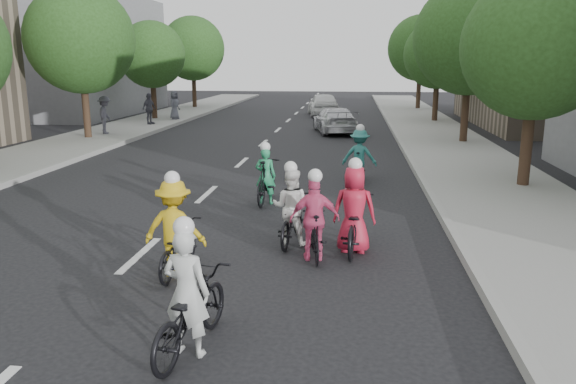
% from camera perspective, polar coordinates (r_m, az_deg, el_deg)
% --- Properties ---
extents(ground, '(120.00, 120.00, 0.00)m').
position_cam_1_polar(ground, '(11.01, -14.85, -6.21)').
color(ground, black).
rests_on(ground, ground).
extents(sidewalk_left, '(4.00, 80.00, 0.15)m').
position_cam_1_polar(sidewalk_left, '(23.24, -24.49, 3.31)').
color(sidewalk_left, gray).
rests_on(sidewalk_left, ground).
extents(curb_left, '(0.18, 80.00, 0.18)m').
position_cam_1_polar(curb_left, '(22.30, -20.19, 3.36)').
color(curb_left, '#999993').
rests_on(curb_left, ground).
extents(sidewalk_right, '(4.00, 80.00, 0.15)m').
position_cam_1_polar(sidewalk_right, '(20.37, 17.97, 2.62)').
color(sidewalk_right, gray).
rests_on(sidewalk_right, ground).
extents(curb_right, '(0.18, 80.00, 0.18)m').
position_cam_1_polar(curb_right, '(20.07, 12.50, 2.85)').
color(curb_right, '#999993').
rests_on(curb_right, ground).
extents(bldg_sw, '(10.00, 14.00, 8.00)m').
position_cam_1_polar(bldg_sw, '(42.60, -21.96, 12.79)').
color(bldg_sw, slate).
rests_on(bldg_sw, ground).
extents(bldg_se, '(10.00, 14.00, 8.00)m').
position_cam_1_polar(bldg_se, '(35.75, 26.92, 12.44)').
color(bldg_se, gray).
rests_on(bldg_se, ground).
extents(tree_l_3, '(4.80, 4.80, 6.93)m').
position_cam_1_polar(tree_l_3, '(27.48, -20.34, 14.33)').
color(tree_l_3, black).
rests_on(tree_l_3, ground).
extents(tree_l_4, '(4.00, 4.00, 5.97)m').
position_cam_1_polar(tree_l_4, '(35.77, -13.69, 13.40)').
color(tree_l_4, black).
rests_on(tree_l_4, ground).
extents(tree_l_5, '(4.80, 4.80, 6.93)m').
position_cam_1_polar(tree_l_5, '(44.35, -9.66, 14.17)').
color(tree_l_5, black).
rests_on(tree_l_5, ground).
extents(tree_r_0, '(4.00, 4.00, 5.97)m').
position_cam_1_polar(tree_r_0, '(16.97, 23.89, 13.40)').
color(tree_r_0, black).
rests_on(tree_r_0, ground).
extents(tree_r_1, '(4.80, 4.80, 6.93)m').
position_cam_1_polar(tree_r_1, '(25.73, 18.03, 14.63)').
color(tree_r_1, black).
rests_on(tree_r_1, ground).
extents(tree_r_2, '(4.00, 4.00, 5.97)m').
position_cam_1_polar(tree_r_2, '(34.60, 15.02, 13.35)').
color(tree_r_2, black).
rests_on(tree_r_2, ground).
extents(tree_r_3, '(4.80, 4.80, 6.93)m').
position_cam_1_polar(tree_r_3, '(43.53, 13.34, 14.04)').
color(tree_r_3, black).
rests_on(tree_r_3, ground).
extents(cyclist_0, '(0.68, 1.93, 1.59)m').
position_cam_1_polar(cyclist_0, '(14.39, -2.24, 1.27)').
color(cyclist_0, black).
rests_on(cyclist_0, ground).
extents(cyclist_1, '(0.80, 1.84, 1.68)m').
position_cam_1_polar(cyclist_1, '(11.19, 0.30, -2.27)').
color(cyclist_1, black).
rests_on(cyclist_1, ground).
extents(cyclist_2, '(0.96, 1.53, 1.70)m').
position_cam_1_polar(cyclist_2, '(10.27, 2.74, -3.51)').
color(cyclist_2, black).
rests_on(cyclist_2, ground).
extents(cyclist_3, '(1.10, 1.72, 1.81)m').
position_cam_1_polar(cyclist_3, '(9.72, -11.34, -4.47)').
color(cyclist_3, black).
rests_on(cyclist_3, ground).
extents(cyclist_4, '(0.86, 1.99, 1.83)m').
position_cam_1_polar(cyclist_4, '(10.79, 6.70, -2.70)').
color(cyclist_4, black).
rests_on(cyclist_4, ground).
extents(cyclist_5, '(1.01, 2.01, 1.78)m').
position_cam_1_polar(cyclist_5, '(7.21, -10.01, -11.45)').
color(cyclist_5, black).
rests_on(cyclist_5, ground).
extents(cyclist_6, '(1.12, 1.64, 1.76)m').
position_cam_1_polar(cyclist_6, '(17.00, 7.26, 3.27)').
color(cyclist_6, black).
rests_on(cyclist_6, ground).
extents(follow_car_lead, '(2.69, 4.73, 1.29)m').
position_cam_1_polar(follow_car_lead, '(28.91, 4.76, 7.29)').
color(follow_car_lead, silver).
rests_on(follow_car_lead, ground).
extents(follow_car_trail, '(2.45, 4.76, 1.55)m').
position_cam_1_polar(follow_car_trail, '(38.09, 3.60, 8.90)').
color(follow_car_trail, white).
rests_on(follow_car_trail, ground).
extents(spectator_0, '(0.88, 1.28, 1.81)m').
position_cam_1_polar(spectator_0, '(28.63, -18.08, 7.46)').
color(spectator_0, '#545361').
rests_on(spectator_0, sidewalk_left).
extents(spectator_1, '(0.73, 1.09, 1.72)m').
position_cam_1_polar(spectator_1, '(32.39, -13.93, 8.22)').
color(spectator_1, '#494955').
rests_on(spectator_1, sidewalk_left).
extents(spectator_2, '(0.69, 0.91, 1.68)m').
position_cam_1_polar(spectator_2, '(34.92, -11.46, 8.64)').
color(spectator_2, '#51535F').
rests_on(spectator_2, sidewalk_left).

